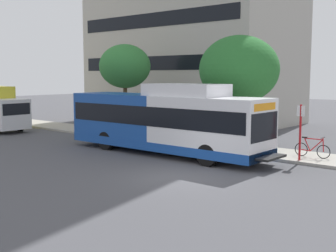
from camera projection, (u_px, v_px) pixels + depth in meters
name	position (u px, v px, depth m)	size (l,w,h in m)	color
ground_plane	(59.00, 154.00, 22.79)	(120.00, 120.00, 0.00)	#4C4C51
sidewalk_curb	(174.00, 141.00, 26.79)	(3.00, 56.00, 0.14)	#A8A399
transit_bus	(165.00, 121.00, 22.67)	(2.58, 12.25, 3.65)	white
bus_stop_sign_pole	(300.00, 128.00, 20.24)	(0.10, 0.36, 2.60)	red
bicycle_parked	(312.00, 149.00, 21.08)	(0.52, 1.76, 1.02)	black
street_tree_near_stop	(239.00, 70.00, 24.21)	(4.41, 4.41, 6.13)	#4C3823
street_tree_mid_block	(125.00, 66.00, 30.59)	(3.59, 3.59, 6.08)	#4C3823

